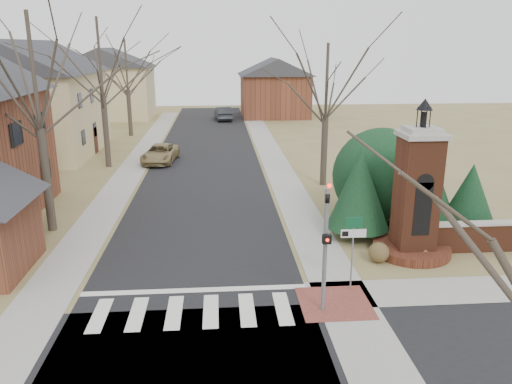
{
  "coord_description": "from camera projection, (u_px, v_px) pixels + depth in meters",
  "views": [
    {
      "loc": [
        0.97,
        -13.96,
        8.43
      ],
      "look_at": [
        2.5,
        6.0,
        2.55
      ],
      "focal_mm": 35.0,
      "sensor_mm": 36.0,
      "label": 1
    }
  ],
  "objects": [
    {
      "name": "ground",
      "position": [
        191.0,
        325.0,
        15.66
      ],
      "size": [
        120.0,
        120.0,
        0.0
      ],
      "primitive_type": "plane",
      "color": "olive",
      "rests_on": "ground"
    },
    {
      "name": "evergreen_mid",
      "position": [
        421.0,
        174.0,
        23.54
      ],
      "size": [
        3.4,
        3.4,
        4.7
      ],
      "color": "#473D33",
      "rests_on": "ground"
    },
    {
      "name": "house_stucco_left",
      "position": [
        33.0,
        96.0,
        39.19
      ],
      "size": [
        9.8,
        12.8,
        9.28
      ],
      "color": "beige",
      "rests_on": "ground"
    },
    {
      "name": "crosswalk_zone",
      "position": [
        193.0,
        312.0,
        16.42
      ],
      "size": [
        8.0,
        2.2,
        0.02
      ],
      "primitive_type": "cube",
      "color": "silver",
      "rests_on": "ground"
    },
    {
      "name": "dry_shrub_left",
      "position": [
        379.0,
        252.0,
        20.1
      ],
      "size": [
        0.83,
        0.83,
        0.83
      ],
      "primitive_type": "sphere",
      "color": "brown",
      "rests_on": "ground"
    },
    {
      "name": "bare_tree_3",
      "position": [
        327.0,
        76.0,
        29.62
      ],
      "size": [
        7.0,
        7.0,
        9.7
      ],
      "color": "#473D33",
      "rests_on": "ground"
    },
    {
      "name": "evergreen_near",
      "position": [
        359.0,
        189.0,
        22.23
      ],
      "size": [
        2.8,
        2.8,
        4.1
      ],
      "color": "#473D33",
      "rests_on": "ground"
    },
    {
      "name": "bare_tree_2",
      "position": [
        126.0,
        61.0,
        46.61
      ],
      "size": [
        7.35,
        7.35,
        10.19
      ],
      "color": "#473D33",
      "rests_on": "ground"
    },
    {
      "name": "dry_shrub_right",
      "position": [
        422.0,
        248.0,
        20.64
      ],
      "size": [
        0.73,
        0.73,
        0.73
      ],
      "primitive_type": "sphere",
      "color": "brown",
      "rests_on": "ground"
    },
    {
      "name": "bare_tree_0",
      "position": [
        32.0,
        63.0,
        21.58
      ],
      "size": [
        8.05,
        8.05,
        11.15
      ],
      "color": "#473D33",
      "rests_on": "ground"
    },
    {
      "name": "stop_bar",
      "position": [
        194.0,
        290.0,
        17.86
      ],
      "size": [
        8.0,
        0.35,
        0.02
      ],
      "primitive_type": "cube",
      "color": "silver",
      "rests_on": "ground"
    },
    {
      "name": "traffic_signal_pole",
      "position": [
        326.0,
        238.0,
        15.79
      ],
      "size": [
        0.28,
        0.41,
        4.5
      ],
      "color": "slate",
      "rests_on": "ground"
    },
    {
      "name": "distant_car",
      "position": [
        223.0,
        113.0,
        58.5
      ],
      "size": [
        2.16,
        4.9,
        1.57
      ],
      "primitive_type": "imported",
      "rotation": [
        0.0,
        0.0,
        3.25
      ],
      "color": "#2C2F33",
      "rests_on": "ground"
    },
    {
      "name": "house_distant_left",
      "position": [
        108.0,
        82.0,
        59.49
      ],
      "size": [
        10.8,
        8.8,
        8.53
      ],
      "color": "beige",
      "rests_on": "ground"
    },
    {
      "name": "pickup_truck",
      "position": [
        160.0,
        154.0,
        37.34
      ],
      "size": [
        2.71,
        4.97,
        1.32
      ],
      "primitive_type": "imported",
      "rotation": [
        0.0,
        0.0,
        -0.11
      ],
      "color": "#947F50",
      "rests_on": "ground"
    },
    {
      "name": "brick_gate_monument",
      "position": [
        415.0,
        204.0,
        20.48
      ],
      "size": [
        3.2,
        3.2,
        6.47
      ],
      "color": "brown",
      "rests_on": "ground"
    },
    {
      "name": "curb_apron",
      "position": [
        335.0,
        303.0,
        16.96
      ],
      "size": [
        2.4,
        2.4,
        0.02
      ],
      "primitive_type": "cube",
      "color": "brown",
      "rests_on": "ground"
    },
    {
      "name": "sidewalk_right_main",
      "position": [
        276.0,
        163.0,
        37.08
      ],
      "size": [
        2.0,
        60.0,
        0.02
      ],
      "primitive_type": "cube",
      "color": "gray",
      "rests_on": "ground"
    },
    {
      "name": "sign_post",
      "position": [
        353.0,
        239.0,
        17.42
      ],
      "size": [
        0.9,
        0.07,
        2.75
      ],
      "color": "slate",
      "rests_on": "ground"
    },
    {
      "name": "sidewalk_left",
      "position": [
        134.0,
        166.0,
        36.32
      ],
      "size": [
        2.0,
        60.0,
        0.02
      ],
      "primitive_type": "cube",
      "color": "gray",
      "rests_on": "ground"
    },
    {
      "name": "bare_tree_1",
      "position": [
        99.0,
        52.0,
        33.92
      ],
      "size": [
        8.4,
        8.4,
        11.64
      ],
      "color": "#473D33",
      "rests_on": "ground"
    },
    {
      "name": "house_distant_right",
      "position": [
        275.0,
        86.0,
        61.12
      ],
      "size": [
        8.8,
        8.8,
        7.3
      ],
      "color": "brown",
      "rests_on": "ground"
    },
    {
      "name": "main_street",
      "position": [
        206.0,
        165.0,
        36.7
      ],
      "size": [
        8.0,
        70.0,
        0.01
      ],
      "primitive_type": "cube",
      "color": "black",
      "rests_on": "ground"
    },
    {
      "name": "evergreen_far",
      "position": [
        471.0,
        193.0,
        22.93
      ],
      "size": [
        2.4,
        2.4,
        3.3
      ],
      "color": "#473D33",
      "rests_on": "ground"
    },
    {
      "name": "evergreen_mass",
      "position": [
        381.0,
        172.0,
        24.73
      ],
      "size": [
        4.8,
        4.8,
        4.8
      ],
      "primitive_type": "sphere",
      "color": "black",
      "rests_on": "ground"
    }
  ]
}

